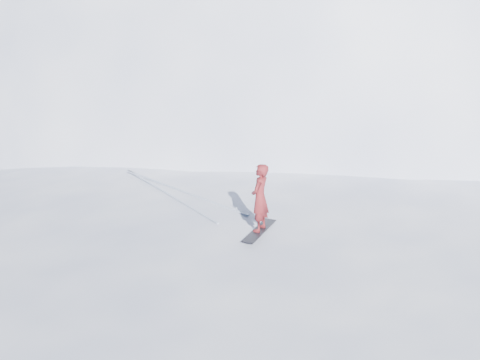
{
  "coord_description": "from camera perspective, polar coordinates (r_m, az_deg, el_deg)",
  "views": [
    {
      "loc": [
        -6.76,
        -10.21,
        7.87
      ],
      "look_at": [
        0.06,
        1.5,
        3.5
      ],
      "focal_mm": 40.0,
      "sensor_mm": 36.0,
      "label": 1
    }
  ],
  "objects": [
    {
      "name": "board_tracks",
      "position": [
        16.81,
        -7.09,
        -1.18
      ],
      "size": [
        1.55,
        5.99,
        0.04
      ],
      "color": "silver",
      "rests_on": "ground"
    },
    {
      "name": "wind_bumps",
      "position": [
        15.88,
        -3.12,
        -11.85
      ],
      "size": [
        16.0,
        14.4,
        1.0
      ],
      "color": "white",
      "rests_on": "ground"
    },
    {
      "name": "near_ridge",
      "position": [
        17.22,
        0.19,
        -9.32
      ],
      "size": [
        36.0,
        28.0,
        4.8
      ],
      "primitive_type": "ellipsoid",
      "color": "white",
      "rests_on": "ground"
    },
    {
      "name": "snowboarder",
      "position": [
        13.49,
        2.14,
        -1.9
      ],
      "size": [
        0.77,
        0.72,
        1.76
      ],
      "primitive_type": "imported",
      "rotation": [
        0.0,
        0.0,
        3.77
      ],
      "color": "maroon",
      "rests_on": "snowboard"
    },
    {
      "name": "peak_shoulder",
      "position": [
        35.43,
        -1.17,
        5.04
      ],
      "size": [
        28.0,
        24.0,
        18.0
      ],
      "primitive_type": "ellipsoid",
      "color": "white",
      "rests_on": "ground"
    },
    {
      "name": "snowboard",
      "position": [
        13.82,
        2.1,
        -5.4
      ],
      "size": [
        1.51,
        1.22,
        0.03
      ],
      "primitive_type": "cube",
      "rotation": [
        0.0,
        0.0,
        0.63
      ],
      "color": "black",
      "rests_on": "near_ridge"
    },
    {
      "name": "ground",
      "position": [
        14.55,
        2.86,
        -14.89
      ],
      "size": [
        400.0,
        400.0,
        0.0
      ],
      "primitive_type": "plane",
      "color": "white",
      "rests_on": "ground"
    },
    {
      "name": "summit_peak",
      "position": [
        46.9,
        8.21,
        8.04
      ],
      "size": [
        60.0,
        56.0,
        56.0
      ],
      "primitive_type": "ellipsoid",
      "color": "white",
      "rests_on": "ground"
    }
  ]
}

